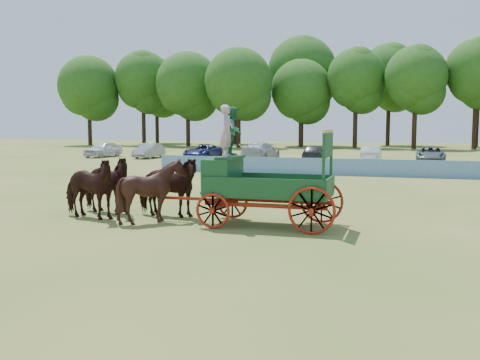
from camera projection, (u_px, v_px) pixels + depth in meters
ground at (332, 234)px, 15.44m from camera, size 160.00×160.00×0.00m
horse_lead_left at (87, 188)px, 17.81m from camera, size 2.61×1.58×2.06m
horse_lead_right at (105, 185)px, 18.86m from camera, size 2.62×1.61×2.06m
horse_wheel_left at (153, 191)px, 17.10m from camera, size 1.92×1.72×2.06m
horse_wheel_right at (167, 187)px, 18.15m from camera, size 2.48×1.21×2.06m
farm_dray at (246, 173)px, 16.72m from camera, size 6.00×2.00×3.74m
sponsor_banner at (355, 167)px, 32.78m from camera, size 26.00×0.08×1.05m
parked_cars at (351, 153)px, 44.70m from camera, size 46.85×6.87×1.62m
treeline at (354, 78)px, 73.24m from camera, size 94.37×23.68×16.03m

